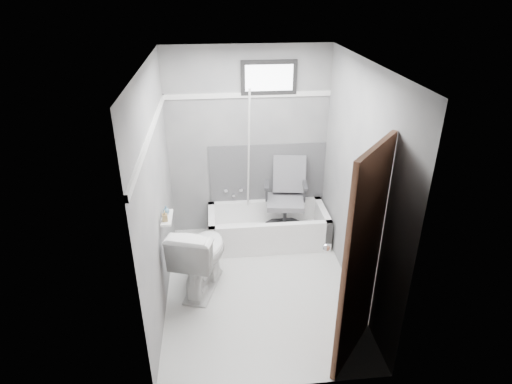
{
  "coord_description": "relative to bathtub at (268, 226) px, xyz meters",
  "views": [
    {
      "loc": [
        -0.43,
        -3.73,
        3.05
      ],
      "look_at": [
        0.0,
        0.35,
        1.0
      ],
      "focal_mm": 30.0,
      "sensor_mm": 36.0,
      "label": 1
    }
  ],
  "objects": [
    {
      "name": "trim_back",
      "position": [
        -0.21,
        0.36,
        1.61
      ],
      "size": [
        2.0,
        0.02,
        0.06
      ],
      "primitive_type": "cube",
      "color": "white",
      "rests_on": "wall_back"
    },
    {
      "name": "wall_front",
      "position": [
        -0.21,
        -2.23,
        0.99
      ],
      "size": [
        2.0,
        0.02,
        2.4
      ],
      "primitive_type": "cube",
      "color": "slate",
      "rests_on": "floor"
    },
    {
      "name": "office_chair",
      "position": [
        0.23,
        0.05,
        0.38
      ],
      "size": [
        0.61,
        0.61,
        0.94
      ],
      "primitive_type": null,
      "rotation": [
        0.0,
        0.0,
        -0.14
      ],
      "color": "#5B5B5F",
      "rests_on": "bathtub"
    },
    {
      "name": "pole",
      "position": [
        -0.23,
        0.13,
        0.84
      ],
      "size": [
        0.02,
        0.45,
        1.91
      ],
      "primitive_type": "cylinder",
      "rotation": [
        0.22,
        0.0,
        0.0
      ],
      "color": "silver",
      "rests_on": "bathtub"
    },
    {
      "name": "wall_back",
      "position": [
        -0.21,
        0.37,
        0.99
      ],
      "size": [
        2.0,
        0.02,
        2.4
      ],
      "primitive_type": "cube",
      "color": "slate",
      "rests_on": "floor"
    },
    {
      "name": "window",
      "position": [
        0.04,
        0.36,
        1.81
      ],
      "size": [
        0.66,
        0.04,
        0.4
      ],
      "primitive_type": null,
      "color": "black",
      "rests_on": "wall_back"
    },
    {
      "name": "soap_bottle_a",
      "position": [
        -1.15,
        -0.95,
        0.76
      ],
      "size": [
        0.06,
        0.06,
        0.12
      ],
      "primitive_type": "imported",
      "rotation": [
        0.0,
        0.0,
        0.12
      ],
      "color": "#997E4C",
      "rests_on": "shelf"
    },
    {
      "name": "shelf",
      "position": [
        -1.14,
        -0.87,
        0.69
      ],
      "size": [
        0.1,
        0.32,
        0.02
      ],
      "primitive_type": "cube",
      "color": "white",
      "rests_on": "wall_left"
    },
    {
      "name": "ceiling",
      "position": [
        -0.21,
        -0.93,
        2.19
      ],
      "size": [
        2.6,
        2.6,
        0.0
      ],
      "primitive_type": "plane",
      "rotation": [
        3.14,
        0.0,
        0.0
      ],
      "color": "silver",
      "rests_on": "floor"
    },
    {
      "name": "faucet",
      "position": [
        -0.41,
        0.34,
        0.34
      ],
      "size": [
        0.26,
        0.1,
        0.16
      ],
      "primitive_type": null,
      "color": "silver",
      "rests_on": "wall_back"
    },
    {
      "name": "soap_bottle_b",
      "position": [
        -1.15,
        -0.81,
        0.75
      ],
      "size": [
        0.09,
        0.09,
        0.09
      ],
      "primitive_type": "imported",
      "rotation": [
        0.0,
        0.0,
        0.41
      ],
      "color": "slate",
      "rests_on": "shelf"
    },
    {
      "name": "bathtub",
      "position": [
        0.0,
        0.0,
        0.0
      ],
      "size": [
        1.5,
        0.7,
        0.42
      ],
      "primitive_type": null,
      "color": "white",
      "rests_on": "floor"
    },
    {
      "name": "toilet",
      "position": [
        -0.83,
        -0.86,
        0.2
      ],
      "size": [
        0.7,
        0.94,
        0.82
      ],
      "primitive_type": "imported",
      "rotation": [
        0.0,
        0.0,
        2.83
      ],
      "color": "white",
      "rests_on": "floor"
    },
    {
      "name": "wall_right",
      "position": [
        0.79,
        -0.93,
        0.99
      ],
      "size": [
        0.02,
        2.6,
        2.4
      ],
      "primitive_type": "cube",
      "color": "slate",
      "rests_on": "floor"
    },
    {
      "name": "trim_left",
      "position": [
        -1.2,
        -0.93,
        1.61
      ],
      "size": [
        0.02,
        2.6,
        0.06
      ],
      "primitive_type": "cube",
      "color": "white",
      "rests_on": "wall_left"
    },
    {
      "name": "floor",
      "position": [
        -0.21,
        -0.93,
        -0.21
      ],
      "size": [
        2.6,
        2.6,
        0.0
      ],
      "primitive_type": "plane",
      "color": "white",
      "rests_on": "ground"
    },
    {
      "name": "door",
      "position": [
        0.77,
        -2.21,
        0.79
      ],
      "size": [
        0.78,
        0.78,
        2.0
      ],
      "primitive_type": null,
      "color": "brown",
      "rests_on": "floor"
    },
    {
      "name": "backerboard",
      "position": [
        0.04,
        0.36,
        0.59
      ],
      "size": [
        1.5,
        0.02,
        0.78
      ],
      "primitive_type": "cube",
      "color": "#4C4C4F",
      "rests_on": "wall_back"
    },
    {
      "name": "wall_left",
      "position": [
        -1.21,
        -0.93,
        0.99
      ],
      "size": [
        0.02,
        2.6,
        2.4
      ],
      "primitive_type": "cube",
      "color": "slate",
      "rests_on": "floor"
    }
  ]
}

